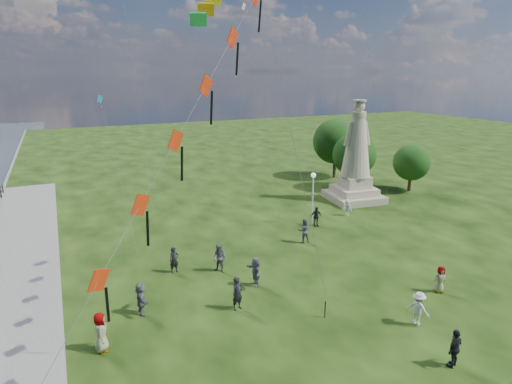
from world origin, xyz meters
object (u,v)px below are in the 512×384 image
person_2 (418,309)px  person_3 (455,348)px  person_0 (237,293)px  statue (356,164)px  person_1 (220,258)px  person_8 (347,208)px  lamppost (313,187)px  person_4 (440,279)px  person_9 (316,216)px  person_10 (101,332)px  person_5 (141,298)px  person_11 (256,272)px  person_6 (174,260)px  person_7 (304,231)px

person_2 → person_3: bearing=141.2°
person_2 → person_0: bearing=35.2°
person_2 → statue: bearing=-50.0°
person_1 → person_3: bearing=-13.0°
person_1 → person_8: 14.72m
lamppost → person_8: (3.85, 0.46, -2.36)m
person_0 → person_4: size_ratio=1.18×
person_1 → person_9: (9.86, 4.39, -0.11)m
person_10 → person_5: bearing=-34.3°
person_11 → person_9: bearing=130.3°
statue → person_6: statue is taller
person_9 → person_10: (-17.33, -9.49, 0.12)m
lamppost → person_10: 20.13m
person_0 → person_10: bearing=167.2°
person_9 → lamppost: bearing=100.5°
person_7 → person_8: (6.49, 3.56, -0.18)m
person_2 → person_3: (-0.97, -2.98, 0.01)m
person_6 → person_11: size_ratio=0.94×
person_8 → person_11: (-12.43, -7.98, 0.16)m
person_4 → person_8: 13.48m
person_1 → person_6: size_ratio=1.10×
person_1 → person_6: person_1 is taller
statue → person_4: size_ratio=6.10×
person_5 → person_6: 4.76m
person_3 → person_6: (-8.35, 13.60, -0.04)m
person_8 → person_10: size_ratio=0.79×
lamppost → person_4: size_ratio=2.75×
lamppost → person_8: lamppost is taller
person_4 → person_9: 12.03m
person_4 → person_11: (-9.04, 5.07, 0.11)m
statue → person_10: 28.42m
statue → person_2: 21.31m
person_7 → person_9: size_ratio=1.13×
person_0 → person_8: bearing=16.5°
person_10 → person_11: person_10 is taller
person_4 → person_9: person_9 is taller
lamppost → person_7: size_ratio=2.34×
person_3 → person_10: size_ratio=0.94×
person_4 → person_6: bearing=157.9°
person_1 → person_9: 10.79m
lamppost → person_11: lamppost is taller
person_5 → person_4: bearing=-105.5°
person_3 → person_8: 19.57m
person_8 → person_11: size_ratio=0.82×
person_4 → person_11: size_ratio=0.88×
person_5 → person_7: 13.32m
person_0 → person_2: size_ratio=1.06×
person_6 → person_10: (-4.91, -6.21, 0.10)m
person_2 → person_6: (-9.32, 10.61, -0.03)m
person_0 → person_9: (10.54, 8.86, -0.11)m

